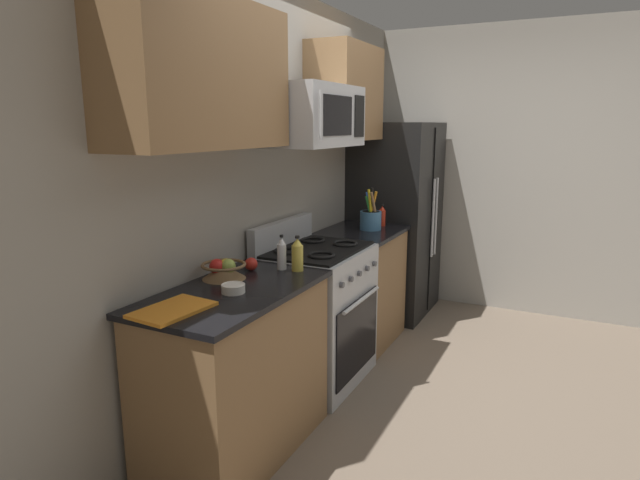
% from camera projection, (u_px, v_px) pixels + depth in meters
% --- Properties ---
extents(ground_plane, '(16.00, 16.00, 0.00)m').
position_uv_depth(ground_plane, '(411.00, 400.00, 3.40)').
color(ground_plane, '#6B5B4C').
extents(wall_back, '(8.00, 0.10, 2.60)m').
position_uv_depth(wall_back, '(269.00, 189.00, 3.57)').
color(wall_back, '#9E998E').
rests_on(wall_back, ground).
extents(counter_left, '(1.09, 0.59, 0.91)m').
position_uv_depth(counter_left, '(237.00, 372.00, 2.78)').
color(counter_left, olive).
rests_on(counter_left, ground).
extents(range_oven, '(0.76, 0.63, 1.09)m').
position_uv_depth(range_oven, '(317.00, 313.00, 3.59)').
color(range_oven, '#B2B5BA').
rests_on(range_oven, ground).
extents(counter_right, '(0.75, 0.59, 0.91)m').
position_uv_depth(counter_right, '(360.00, 286.00, 4.27)').
color(counter_right, olive).
rests_on(counter_right, ground).
extents(refrigerator, '(0.86, 0.70, 1.74)m').
position_uv_depth(refrigerator, '(396.00, 219.00, 4.90)').
color(refrigerator, black).
rests_on(refrigerator, ground).
extents(wall_right, '(0.10, 8.00, 2.60)m').
position_uv_depth(wall_right, '(483.00, 171.00, 4.98)').
color(wall_right, '#9E998E').
rests_on(wall_right, ground).
extents(microwave, '(0.77, 0.44, 0.38)m').
position_uv_depth(microwave, '(313.00, 116.00, 3.33)').
color(microwave, '#B2B5BA').
extents(upper_cabinets_left, '(1.08, 0.34, 0.70)m').
position_uv_depth(upper_cabinets_left, '(201.00, 74.00, 2.52)').
color(upper_cabinets_left, olive).
extents(upper_cabinets_right, '(0.74, 0.34, 0.70)m').
position_uv_depth(upper_cabinets_right, '(346.00, 93.00, 4.02)').
color(upper_cabinets_right, olive).
extents(utensil_crock, '(0.17, 0.17, 0.33)m').
position_uv_depth(utensil_crock, '(371.00, 219.00, 4.19)').
color(utensil_crock, teal).
rests_on(utensil_crock, counter_right).
extents(fruit_basket, '(0.24, 0.24, 0.11)m').
position_uv_depth(fruit_basket, '(224.00, 269.00, 2.86)').
color(fruit_basket, brown).
rests_on(fruit_basket, counter_left).
extents(apple_loose, '(0.07, 0.07, 0.07)m').
position_uv_depth(apple_loose, '(251.00, 264.00, 3.02)').
color(apple_loose, red).
rests_on(apple_loose, counter_left).
extents(cutting_board, '(0.37, 0.26, 0.02)m').
position_uv_depth(cutting_board, '(173.00, 310.00, 2.36)').
color(cutting_board, orange).
rests_on(cutting_board, counter_left).
extents(bottle_oil, '(0.07, 0.07, 0.20)m').
position_uv_depth(bottle_oil, '(297.00, 255.00, 3.00)').
color(bottle_oil, gold).
rests_on(bottle_oil, counter_left).
extents(bottle_hot_sauce, '(0.06, 0.06, 0.18)m').
position_uv_depth(bottle_hot_sauce, '(382.00, 216.00, 4.34)').
color(bottle_hot_sauce, red).
rests_on(bottle_hot_sauce, counter_right).
extents(bottle_vinegar, '(0.05, 0.05, 0.20)m').
position_uv_depth(bottle_vinegar, '(282.00, 254.00, 3.03)').
color(bottle_vinegar, silver).
rests_on(bottle_vinegar, counter_left).
extents(prep_bowl, '(0.12, 0.12, 0.04)m').
position_uv_depth(prep_bowl, '(233.00, 288.00, 2.62)').
color(prep_bowl, white).
rests_on(prep_bowl, counter_left).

